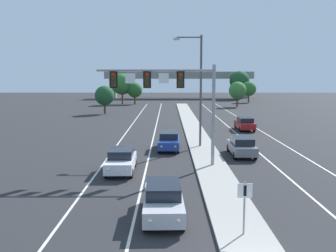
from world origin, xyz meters
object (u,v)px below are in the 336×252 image
car_receding_grey (243,146)px  tree_far_left_c (123,84)px  tree_far_right_a (250,89)px  tree_far_left_b (106,96)px  car_oncoming_silver (164,200)px  overhead_signal_mast (173,91)px  street_lamp_median (199,84)px  tree_far_right_c (239,90)px  car_oncoming_white (122,160)px  car_receding_red (246,123)px  tree_far_right_b (240,81)px  tree_far_left_a (136,90)px  car_oncoming_blue (170,141)px  median_sign_post (246,200)px

car_receding_grey → tree_far_left_c: (-16.63, 54.64, 3.76)m
tree_far_right_a → tree_far_left_b: bearing=-139.0°
car_oncoming_silver → car_receding_grey: bearing=64.4°
car_receding_grey → tree_far_right_a: 61.25m
overhead_signal_mast → street_lamp_median: bearing=71.0°
car_oncoming_silver → tree_far_right_a: size_ratio=0.88×
street_lamp_median → tree_far_right_c: 45.28m
car_oncoming_white → tree_far_right_a: tree_far_right_a is taller
car_receding_red → tree_far_left_c: tree_far_left_c is taller
car_oncoming_silver → car_receding_red: 28.92m
car_receding_red → tree_far_right_b: (10.28, 56.72, 4.29)m
tree_far_left_a → car_oncoming_silver: bearing=-83.7°
tree_far_left_b → car_receding_grey: bearing=-62.8°
car_oncoming_white → tree_far_left_c: size_ratio=0.64×
overhead_signal_mast → tree_far_left_c: bearing=100.5°
car_oncoming_white → car_oncoming_blue: 8.24m
car_oncoming_silver → car_oncoming_blue: bearing=88.9°
car_receding_red → tree_far_right_c: 33.51m
median_sign_post → tree_far_left_c: size_ratio=0.31×
overhead_signal_mast → car_oncoming_silver: size_ratio=1.86×
street_lamp_median → car_oncoming_white: 11.58m
car_receding_grey → car_oncoming_silver: bearing=-115.6°
street_lamp_median → car_oncoming_white: size_ratio=2.23×
tree_far_left_a → car_receding_red: bearing=-67.0°
median_sign_post → tree_far_left_b: bearing=106.1°
car_oncoming_silver → overhead_signal_mast: bearing=87.0°
car_oncoming_silver → tree_far_right_a: bearing=74.6°
car_oncoming_blue → tree_far_right_b: (19.50, 68.42, 4.29)m
median_sign_post → tree_far_right_b: bearing=79.2°
overhead_signal_mast → tree_far_left_b: size_ratio=1.73×
tree_far_left_c → tree_far_left_b: bearing=-90.9°
tree_far_right_b → overhead_signal_mast: bearing=-104.5°
car_receding_grey → tree_far_right_a: (13.68, 59.64, 2.52)m
tree_far_left_a → tree_far_left_c: 3.25m
car_receding_grey → tree_far_left_a: (-13.71, 54.12, 2.44)m
car_receding_red → tree_far_right_c: tree_far_right_c is taller
median_sign_post → tree_far_left_c: tree_far_left_c is taller
tree_far_left_b → median_sign_post: bearing=-73.9°
car_oncoming_blue → tree_far_right_c: size_ratio=0.85×
car_oncoming_silver → car_receding_grey: 14.55m
car_receding_red → tree_far_left_c: (-19.86, 40.46, 3.76)m
car_receding_red → car_oncoming_silver: bearing=-109.2°
car_oncoming_white → tree_far_right_a: (22.98, 64.70, 2.52)m
car_oncoming_blue → car_receding_grey: (5.99, -2.49, 0.00)m
tree_far_right_a → tree_far_left_c: size_ratio=0.73×
overhead_signal_mast → car_receding_red: 20.54m
car_oncoming_white → car_receding_red: (12.53, 19.24, 0.00)m
street_lamp_median → tree_far_left_c: street_lamp_median is taller
overhead_signal_mast → street_lamp_median: (2.47, 7.18, 0.26)m
median_sign_post → car_receding_grey: median_sign_post is taller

